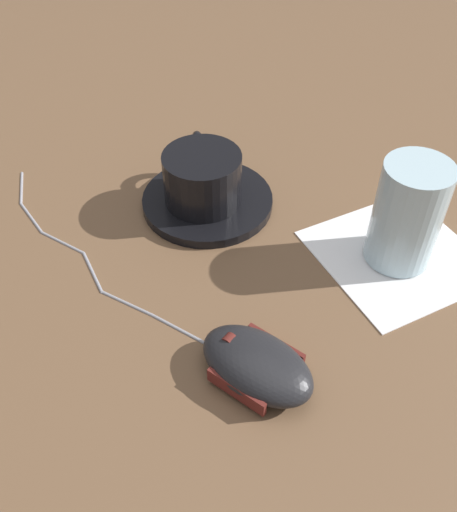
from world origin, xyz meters
name	(u,v)px	position (x,y,z in m)	size (l,w,h in m)	color
ground_plane	(275,231)	(0.00, 0.00, 0.00)	(3.00, 3.00, 0.00)	brown
saucer	(208,201)	(-0.07, -0.04, 0.01)	(0.14, 0.14, 0.01)	black
coffee_cup	(202,177)	(-0.07, -0.05, 0.04)	(0.11, 0.08, 0.06)	black
computer_mouse	(257,364)	(0.15, -0.10, 0.02)	(0.12, 0.10, 0.03)	black
mouse_cable	(81,254)	(-0.06, -0.19, 0.00)	(0.32, 0.10, 0.00)	gray
napkin_under_glass	(397,255)	(0.09, 0.09, 0.00)	(0.15, 0.15, 0.00)	white
drinking_glass	(407,214)	(0.09, 0.09, 0.06)	(0.06, 0.06, 0.11)	silver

